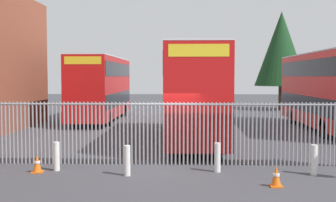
{
  "coord_description": "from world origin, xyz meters",
  "views": [
    {
      "loc": [
        0.72,
        -14.51,
        3.09
      ],
      "look_at": [
        0.0,
        4.0,
        2.0
      ],
      "focal_mm": 44.85,
      "sensor_mm": 36.0,
      "label": 1
    }
  ],
  "objects_px": {
    "bollard_center_front": "(127,161)",
    "double_decker_bus_behind_fence_left": "(326,88)",
    "double_decker_bus_near_gate": "(195,90)",
    "bollard_far_right": "(314,160)",
    "traffic_cone_by_gate": "(276,177)",
    "double_decker_bus_behind_fence_right": "(102,86)",
    "bollard_near_right": "(217,157)",
    "bollard_near_left": "(57,156)",
    "traffic_cone_near_kerb": "(37,164)"
  },
  "relations": [
    {
      "from": "double_decker_bus_near_gate",
      "to": "bollard_center_front",
      "type": "relative_size",
      "value": 11.38
    },
    {
      "from": "double_decker_bus_near_gate",
      "to": "traffic_cone_by_gate",
      "type": "xyz_separation_m",
      "value": [
        2.08,
        -8.41,
        -2.13
      ]
    },
    {
      "from": "double_decker_bus_behind_fence_left",
      "to": "traffic_cone_by_gate",
      "type": "bearing_deg",
      "value": -113.54
    },
    {
      "from": "bollard_near_right",
      "to": "double_decker_bus_behind_fence_left",
      "type": "bearing_deg",
      "value": 57.24
    },
    {
      "from": "traffic_cone_by_gate",
      "to": "double_decker_bus_behind_fence_right",
      "type": "bearing_deg",
      "value": 115.68
    },
    {
      "from": "double_decker_bus_behind_fence_left",
      "to": "bollard_near_left",
      "type": "distance_m",
      "value": 16.55
    },
    {
      "from": "bollard_far_right",
      "to": "traffic_cone_by_gate",
      "type": "relative_size",
      "value": 1.61
    },
    {
      "from": "double_decker_bus_near_gate",
      "to": "bollard_center_front",
      "type": "distance_m",
      "value": 7.86
    },
    {
      "from": "bollard_near_left",
      "to": "double_decker_bus_behind_fence_right",
      "type": "bearing_deg",
      "value": 95.83
    },
    {
      "from": "bollard_center_front",
      "to": "bollard_near_left",
      "type": "bearing_deg",
      "value": 165.88
    },
    {
      "from": "double_decker_bus_behind_fence_left",
      "to": "bollard_far_right",
      "type": "height_order",
      "value": "double_decker_bus_behind_fence_left"
    },
    {
      "from": "bollard_center_front",
      "to": "traffic_cone_near_kerb",
      "type": "bearing_deg",
      "value": 174.05
    },
    {
      "from": "double_decker_bus_behind_fence_left",
      "to": "bollard_near_left",
      "type": "bearing_deg",
      "value": -138.34
    },
    {
      "from": "bollard_center_front",
      "to": "bollard_far_right",
      "type": "bearing_deg",
      "value": 3.27
    },
    {
      "from": "double_decker_bus_behind_fence_left",
      "to": "bollard_near_left",
      "type": "xyz_separation_m",
      "value": [
        -12.28,
        -10.93,
        -1.95
      ]
    },
    {
      "from": "double_decker_bus_near_gate",
      "to": "bollard_far_right",
      "type": "xyz_separation_m",
      "value": [
        3.58,
        -6.93,
        -1.95
      ]
    },
    {
      "from": "bollard_near_left",
      "to": "traffic_cone_by_gate",
      "type": "relative_size",
      "value": 1.61
    },
    {
      "from": "traffic_cone_near_kerb",
      "to": "bollard_near_right",
      "type": "bearing_deg",
      "value": 3.08
    },
    {
      "from": "bollard_center_front",
      "to": "double_decker_bus_behind_fence_left",
      "type": "bearing_deg",
      "value": 49.44
    },
    {
      "from": "bollard_near_right",
      "to": "bollard_far_right",
      "type": "relative_size",
      "value": 1.0
    },
    {
      "from": "double_decker_bus_near_gate",
      "to": "double_decker_bus_behind_fence_right",
      "type": "relative_size",
      "value": 1.0
    },
    {
      "from": "double_decker_bus_near_gate",
      "to": "bollard_near_right",
      "type": "bearing_deg",
      "value": -85.03
    },
    {
      "from": "traffic_cone_near_kerb",
      "to": "double_decker_bus_near_gate",
      "type": "bearing_deg",
      "value": 53.15
    },
    {
      "from": "bollard_near_left",
      "to": "bollard_far_right",
      "type": "distance_m",
      "value": 8.26
    },
    {
      "from": "double_decker_bus_near_gate",
      "to": "bollard_near_left",
      "type": "bearing_deg",
      "value": -125.08
    },
    {
      "from": "double_decker_bus_behind_fence_left",
      "to": "traffic_cone_near_kerb",
      "type": "distance_m",
      "value": 17.17
    },
    {
      "from": "double_decker_bus_behind_fence_left",
      "to": "traffic_cone_near_kerb",
      "type": "relative_size",
      "value": 18.32
    },
    {
      "from": "bollard_near_left",
      "to": "traffic_cone_near_kerb",
      "type": "xyz_separation_m",
      "value": [
        -0.54,
        -0.3,
        -0.19
      ]
    },
    {
      "from": "double_decker_bus_behind_fence_left",
      "to": "traffic_cone_by_gate",
      "type": "height_order",
      "value": "double_decker_bus_behind_fence_left"
    },
    {
      "from": "double_decker_bus_behind_fence_right",
      "to": "traffic_cone_near_kerb",
      "type": "relative_size",
      "value": 18.32
    },
    {
      "from": "bollard_far_right",
      "to": "double_decker_bus_behind_fence_right",
      "type": "bearing_deg",
      "value": 121.78
    },
    {
      "from": "double_decker_bus_behind_fence_left",
      "to": "bollard_near_right",
      "type": "bearing_deg",
      "value": -122.76
    },
    {
      "from": "double_decker_bus_near_gate",
      "to": "bollard_near_left",
      "type": "height_order",
      "value": "double_decker_bus_near_gate"
    },
    {
      "from": "traffic_cone_near_kerb",
      "to": "bollard_center_front",
      "type": "bearing_deg",
      "value": -5.95
    },
    {
      "from": "double_decker_bus_near_gate",
      "to": "bollard_near_right",
      "type": "xyz_separation_m",
      "value": [
        0.58,
        -6.65,
        -1.95
      ]
    },
    {
      "from": "bollard_near_left",
      "to": "traffic_cone_near_kerb",
      "type": "distance_m",
      "value": 0.64
    },
    {
      "from": "bollard_center_front",
      "to": "traffic_cone_near_kerb",
      "type": "distance_m",
      "value": 2.97
    },
    {
      "from": "bollard_center_front",
      "to": "bollard_far_right",
      "type": "relative_size",
      "value": 1.0
    },
    {
      "from": "double_decker_bus_behind_fence_right",
      "to": "bollard_far_right",
      "type": "relative_size",
      "value": 11.38
    },
    {
      "from": "double_decker_bus_near_gate",
      "to": "double_decker_bus_behind_fence_right",
      "type": "distance_m",
      "value": 10.94
    },
    {
      "from": "bollard_near_left",
      "to": "bollard_far_right",
      "type": "xyz_separation_m",
      "value": [
        8.25,
        -0.27,
        0.0
      ]
    },
    {
      "from": "double_decker_bus_behind_fence_right",
      "to": "bollard_far_right",
      "type": "height_order",
      "value": "double_decker_bus_behind_fence_right"
    },
    {
      "from": "double_decker_bus_near_gate",
      "to": "traffic_cone_near_kerb",
      "type": "distance_m",
      "value": 8.96
    },
    {
      "from": "double_decker_bus_behind_fence_left",
      "to": "bollard_near_right",
      "type": "height_order",
      "value": "double_decker_bus_behind_fence_left"
    },
    {
      "from": "bollard_near_right",
      "to": "traffic_cone_near_kerb",
      "type": "height_order",
      "value": "bollard_near_right"
    },
    {
      "from": "bollard_far_right",
      "to": "traffic_cone_by_gate",
      "type": "distance_m",
      "value": 2.11
    },
    {
      "from": "bollard_near_right",
      "to": "bollard_far_right",
      "type": "height_order",
      "value": "same"
    },
    {
      "from": "bollard_near_right",
      "to": "traffic_cone_by_gate",
      "type": "height_order",
      "value": "bollard_near_right"
    },
    {
      "from": "double_decker_bus_near_gate",
      "to": "double_decker_bus_behind_fence_left",
      "type": "relative_size",
      "value": 1.0
    },
    {
      "from": "double_decker_bus_behind_fence_left",
      "to": "bollard_far_right",
      "type": "relative_size",
      "value": 11.38
    }
  ]
}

